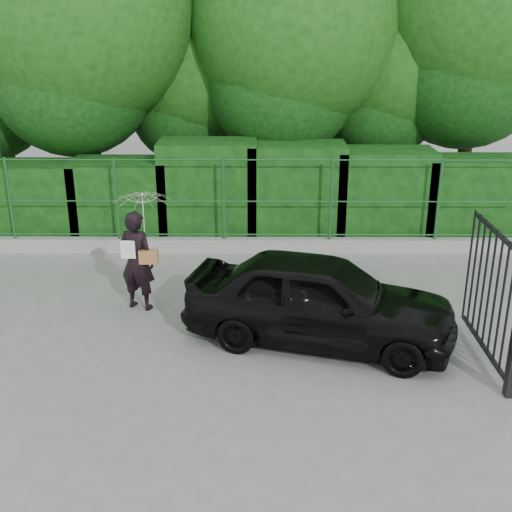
{
  "coord_description": "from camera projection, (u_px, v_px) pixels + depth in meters",
  "views": [
    {
      "loc": [
        1.18,
        -8.77,
        4.89
      ],
      "look_at": [
        1.11,
        1.3,
        1.1
      ],
      "focal_mm": 45.0,
      "sensor_mm": 36.0,
      "label": 1
    }
  ],
  "objects": [
    {
      "name": "gate",
      "position": [
        508.0,
        302.0,
        8.81
      ],
      "size": [
        0.22,
        2.33,
        2.36
      ],
      "color": "black",
      "rests_on": "ground"
    },
    {
      "name": "car",
      "position": [
        320.0,
        299.0,
        10.04
      ],
      "size": [
        4.52,
        2.79,
        1.44
      ],
      "primitive_type": "imported",
      "rotation": [
        0.0,
        0.0,
        1.29
      ],
      "color": "black",
      "rests_on": "ground"
    },
    {
      "name": "fence",
      "position": [
        215.0,
        199.0,
        13.73
      ],
      "size": [
        14.13,
        0.06,
        1.8
      ],
      "color": "#1B5323",
      "rests_on": "kerb"
    },
    {
      "name": "ground",
      "position": [
        184.0,
        352.0,
        9.94
      ],
      "size": [
        80.0,
        80.0,
        0.0
      ],
      "primitive_type": "plane",
      "color": "gray"
    },
    {
      "name": "hedge",
      "position": [
        208.0,
        194.0,
        14.72
      ],
      "size": [
        14.2,
        1.2,
        2.27
      ],
      "color": "black",
      "rests_on": "ground"
    },
    {
      "name": "kerb",
      "position": [
        206.0,
        245.0,
        14.1
      ],
      "size": [
        14.0,
        0.25,
        0.3
      ],
      "primitive_type": "cube",
      "color": "#9E9E99",
      "rests_on": "ground"
    },
    {
      "name": "trees",
      "position": [
        259.0,
        27.0,
        15.55
      ],
      "size": [
        17.1,
        6.15,
        8.08
      ],
      "color": "black",
      "rests_on": "ground"
    },
    {
      "name": "woman",
      "position": [
        141.0,
        234.0,
        10.99
      ],
      "size": [
        1.01,
        0.98,
        2.12
      ],
      "color": "black",
      "rests_on": "ground"
    }
  ]
}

